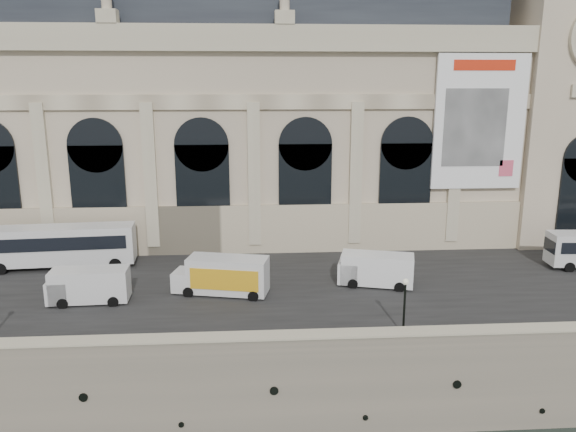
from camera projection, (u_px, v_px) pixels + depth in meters
name	position (u px, v px, depth m)	size (l,w,h in m)	color
quay	(247.00, 245.00, 69.96)	(160.00, 70.00, 6.00)	gray
street	(245.00, 280.00, 48.88)	(160.00, 24.00, 0.06)	#2D2D2D
parapet	(242.00, 344.00, 35.75)	(160.00, 1.40, 1.21)	gray
museum	(189.00, 111.00, 61.65)	(69.00, 18.70, 29.10)	beige
clock_pavilion	(559.00, 76.00, 60.44)	(13.00, 14.72, 36.70)	beige
bus_left	(60.00, 245.00, 51.75)	(13.55, 3.93, 3.94)	silver
van_b	(85.00, 286.00, 43.73)	(6.20, 2.74, 2.72)	silver
van_c	(372.00, 269.00, 47.44)	(6.62, 3.87, 2.77)	white
box_truck	(223.00, 276.00, 45.49)	(8.04, 4.10, 3.10)	silver
lamp_right	(404.00, 307.00, 37.97)	(0.41, 0.41, 4.07)	black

